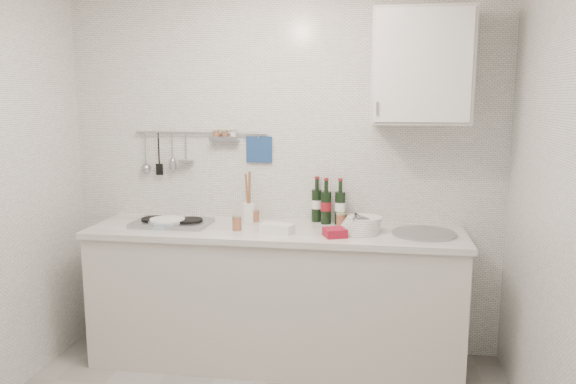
# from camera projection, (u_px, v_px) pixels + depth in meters

# --- Properties ---
(back_wall) EXTENTS (3.00, 0.02, 2.50)m
(back_wall) POSITION_uv_depth(u_px,v_px,m) (282.00, 173.00, 3.89)
(back_wall) COLOR silver
(back_wall) RESTS_ON floor
(counter) EXTENTS (2.44, 0.64, 0.96)m
(counter) POSITION_uv_depth(u_px,v_px,m) (276.00, 300.00, 3.74)
(counter) COLOR beige
(counter) RESTS_ON floor
(wall_rail) EXTENTS (0.98, 0.09, 0.34)m
(wall_rail) POSITION_uv_depth(u_px,v_px,m) (198.00, 147.00, 3.92)
(wall_rail) COLOR #93969B
(wall_rail) RESTS_ON back_wall
(wall_cabinet) EXTENTS (0.60, 0.38, 0.70)m
(wall_cabinet) POSITION_uv_depth(u_px,v_px,m) (421.00, 67.00, 3.46)
(wall_cabinet) COLOR beige
(wall_cabinet) RESTS_ON back_wall
(plate_stack_hob) EXTENTS (0.26, 0.25, 0.05)m
(plate_stack_hob) POSITION_uv_depth(u_px,v_px,m) (166.00, 222.00, 3.72)
(plate_stack_hob) COLOR #5082B6
(plate_stack_hob) RESTS_ON counter
(plate_stack_sink) EXTENTS (0.28, 0.27, 0.11)m
(plate_stack_sink) POSITION_uv_depth(u_px,v_px,m) (361.00, 225.00, 3.55)
(plate_stack_sink) COLOR white
(plate_stack_sink) RESTS_ON counter
(wine_bottles) EXTENTS (0.24, 0.14, 0.31)m
(wine_bottles) POSITION_uv_depth(u_px,v_px,m) (328.00, 201.00, 3.80)
(wine_bottles) COLOR black
(wine_bottles) RESTS_ON counter
(butter_dish) EXTENTS (0.23, 0.15, 0.06)m
(butter_dish) POSITION_uv_depth(u_px,v_px,m) (277.00, 229.00, 3.53)
(butter_dish) COLOR white
(butter_dish) RESTS_ON counter
(strawberry_punnet) EXTENTS (0.17, 0.17, 0.05)m
(strawberry_punnet) POSITION_uv_depth(u_px,v_px,m) (335.00, 233.00, 3.44)
(strawberry_punnet) COLOR #A2122B
(strawberry_punnet) RESTS_ON counter
(utensil_crock) EXTENTS (0.09, 0.09, 0.35)m
(utensil_crock) POSITION_uv_depth(u_px,v_px,m) (248.00, 210.00, 3.86)
(utensil_crock) COLOR white
(utensil_crock) RESTS_ON counter
(jar_a) EXTENTS (0.06, 0.06, 0.08)m
(jar_a) POSITION_uv_depth(u_px,v_px,m) (255.00, 215.00, 3.86)
(jar_a) COLOR brown
(jar_a) RESTS_ON counter
(jar_b) EXTENTS (0.06, 0.06, 0.08)m
(jar_b) POSITION_uv_depth(u_px,v_px,m) (348.00, 220.00, 3.74)
(jar_b) COLOR brown
(jar_b) RESTS_ON counter
(jar_c) EXTENTS (0.07, 0.07, 0.09)m
(jar_c) POSITION_uv_depth(u_px,v_px,m) (341.00, 220.00, 3.72)
(jar_c) COLOR brown
(jar_c) RESTS_ON counter
(jar_d) EXTENTS (0.06, 0.06, 0.10)m
(jar_d) POSITION_uv_depth(u_px,v_px,m) (237.00, 223.00, 3.60)
(jar_d) COLOR brown
(jar_d) RESTS_ON counter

